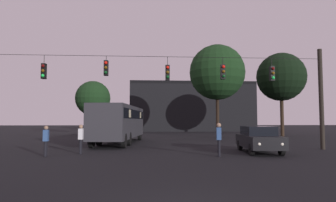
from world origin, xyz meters
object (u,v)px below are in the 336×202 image
(pedestrian_crossing_center, at_px, (81,137))
(pedestrian_crossing_right, at_px, (219,137))
(tree_left_silhouette, at_px, (93,98))
(city_bus, at_px, (120,120))
(car_near_right, at_px, (259,139))
(tree_right_far, at_px, (217,72))
(pedestrian_crossing_left, at_px, (46,139))
(tree_behind_building, at_px, (281,77))

(pedestrian_crossing_center, height_order, pedestrian_crossing_right, pedestrian_crossing_right)
(pedestrian_crossing_right, distance_m, tree_left_silhouette, 28.29)
(city_bus, height_order, car_near_right, city_bus)
(city_bus, height_order, tree_left_silhouette, tree_left_silhouette)
(tree_right_far, bearing_deg, pedestrian_crossing_right, -103.08)
(pedestrian_crossing_left, bearing_deg, pedestrian_crossing_right, -3.91)
(tree_left_silhouette, relative_size, tree_behind_building, 0.73)
(pedestrian_crossing_center, bearing_deg, tree_right_far, 52.97)
(car_near_right, xyz_separation_m, tree_right_far, (1.11, 14.92, 6.36))
(car_near_right, bearing_deg, pedestrian_crossing_center, -179.81)
(car_near_right, xyz_separation_m, pedestrian_crossing_right, (-2.73, -1.64, 0.19))
(pedestrian_crossing_right, bearing_deg, tree_left_silhouette, 113.84)
(pedestrian_crossing_right, bearing_deg, city_bus, 123.03)
(pedestrian_crossing_left, distance_m, pedestrian_crossing_right, 9.02)
(pedestrian_crossing_center, bearing_deg, car_near_right, 0.19)
(city_bus, height_order, pedestrian_crossing_left, city_bus)
(city_bus, distance_m, tree_left_silhouette, 17.48)
(city_bus, relative_size, pedestrian_crossing_left, 7.06)
(tree_behind_building, bearing_deg, pedestrian_crossing_left, -139.44)
(pedestrian_crossing_left, distance_m, pedestrian_crossing_center, 1.85)
(pedestrian_crossing_left, bearing_deg, tree_left_silhouette, 95.32)
(city_bus, height_order, tree_behind_building, tree_behind_building)
(pedestrian_crossing_center, xyz_separation_m, tree_right_far, (11.28, 14.95, 6.24))
(pedestrian_crossing_right, bearing_deg, car_near_right, 30.91)
(pedestrian_crossing_right, bearing_deg, tree_behind_building, 57.09)
(city_bus, xyz_separation_m, pedestrian_crossing_left, (-2.98, -8.64, -0.98))
(pedestrian_crossing_right, bearing_deg, pedestrian_crossing_left, 176.09)
(city_bus, relative_size, car_near_right, 2.51)
(pedestrian_crossing_left, bearing_deg, tree_right_far, 51.14)
(tree_left_silhouette, xyz_separation_m, tree_right_far, (15.17, -9.08, 2.27))
(pedestrian_crossing_center, bearing_deg, pedestrian_crossing_left, -147.66)
(car_near_right, bearing_deg, city_bus, 138.96)
(pedestrian_crossing_left, xyz_separation_m, tree_right_far, (12.84, 15.94, 6.26))
(car_near_right, height_order, pedestrian_crossing_center, pedestrian_crossing_center)
(car_near_right, relative_size, pedestrian_crossing_center, 2.73)
(car_near_right, distance_m, pedestrian_crossing_center, 10.17)
(tree_behind_building, bearing_deg, city_bus, -152.56)
(pedestrian_crossing_left, xyz_separation_m, tree_left_silhouette, (-2.33, 25.01, 3.99))
(car_near_right, bearing_deg, pedestrian_crossing_left, -175.02)
(tree_behind_building, xyz_separation_m, tree_right_far, (-8.21, -2.08, 0.13))
(city_bus, bearing_deg, pedestrian_crossing_right, -56.97)
(pedestrian_crossing_left, bearing_deg, car_near_right, 4.98)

